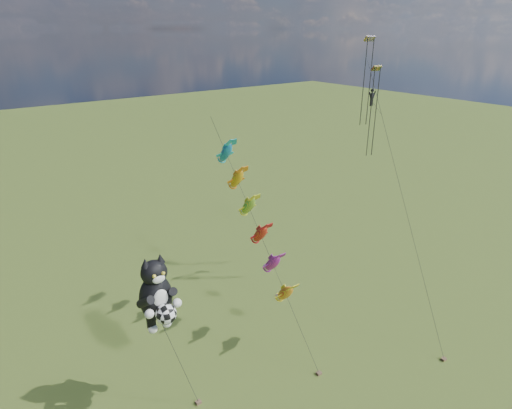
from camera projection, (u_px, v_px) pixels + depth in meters
cat_kite_rig at (157, 294)px, 28.66m from camera, size 2.91×4.22×11.32m
fish_windsock_rig at (254, 220)px, 36.27m from camera, size 1.26×15.96×17.65m
parafoil_rig at (374, 96)px, 40.62m from camera, size 7.23×16.45×24.38m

